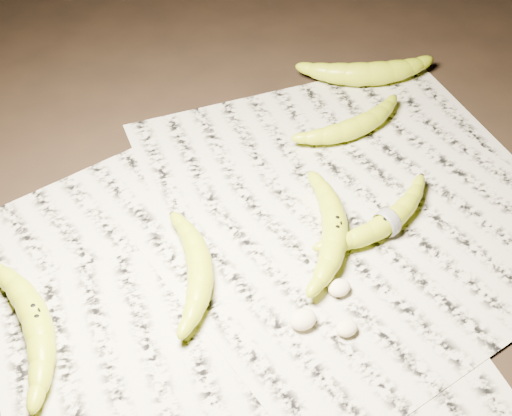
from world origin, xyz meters
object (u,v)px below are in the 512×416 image
banana_left_a (35,318)px  banana_left_b (200,267)px  banana_upper_a (357,125)px  banana_center (335,229)px  banana_taped (387,221)px  banana_upper_b (368,72)px

banana_left_a → banana_left_b: bearing=-93.5°
banana_upper_a → banana_center: bearing=-134.9°
banana_taped → banana_upper_b: 0.36m
banana_left_b → banana_upper_b: banana_upper_b is taller
banana_left_b → banana_taped: bearing=-78.3°
banana_taped → banana_left_b: bearing=158.1°
banana_upper_a → banana_upper_b: size_ratio=0.87×
banana_center → banana_upper_b: size_ratio=0.97×
banana_upper_a → banana_upper_b: bearing=44.4°
banana_left_a → banana_upper_a: (0.56, 0.13, -0.00)m
banana_center → banana_taped: (0.07, -0.02, -0.00)m
banana_left_a → banana_upper_a: bearing=-74.7°
banana_taped → banana_upper_a: size_ratio=1.08×
banana_upper_b → banana_center: bearing=-108.3°
banana_upper_a → banana_upper_b: banana_upper_b is taller
banana_left_b → banana_center: bearing=-76.2°
banana_taped → banana_upper_b: banana_upper_b is taller
banana_upper_b → banana_taped: bearing=-97.4°
banana_taped → banana_left_a: bearing=160.1°
banana_upper_b → banana_left_b: bearing=-126.2°
banana_left_a → banana_upper_b: 0.70m
banana_left_a → banana_center: bearing=-94.7°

